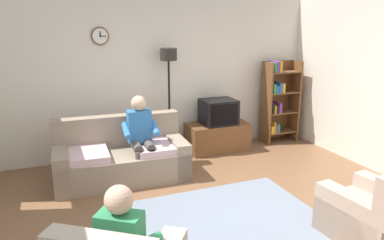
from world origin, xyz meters
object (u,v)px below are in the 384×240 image
couch (121,158)px  tv (218,112)px  bookshelf (278,100)px  armchair_near_bookshelf (374,215)px  tv_stand (217,137)px  floor_lamp (169,72)px  person_on_couch (141,134)px

couch → tv: (1.87, 0.59, 0.41)m
bookshelf → armchair_near_bookshelf: bookshelf is taller
tv_stand → floor_lamp: 1.49m
bookshelf → floor_lamp: (-2.18, 0.03, 0.64)m
bookshelf → floor_lamp: bearing=179.3°
tv_stand → person_on_couch: (-1.59, -0.72, 0.45)m
person_on_couch → floor_lamp: bearing=49.2°
floor_lamp → person_on_couch: size_ratio=1.49×
floor_lamp → couch: bearing=-144.4°
tv → floor_lamp: (-0.87, 0.12, 0.73)m
couch → bookshelf: bookshelf is taller
tv → armchair_near_bookshelf: 3.23m
tv_stand → tv: tv is taller
bookshelf → person_on_couch: size_ratio=1.27×
floor_lamp → person_on_couch: (-0.71, -0.82, -0.75)m
couch → floor_lamp: 1.67m
bookshelf → person_on_couch: (-2.89, -0.80, -0.11)m
couch → bookshelf: size_ratio=1.23×
tv_stand → floor_lamp: bearing=173.6°
couch → tv: tv is taller
bookshelf → armchair_near_bookshelf: 3.47m
floor_lamp → person_on_couch: bearing=-130.8°
couch → armchair_near_bookshelf: bearing=-50.1°
tv_stand → person_on_couch: bearing=-155.5°
tv → armchair_near_bookshelf: bearing=-84.6°
couch → floor_lamp: bearing=35.6°
couch → floor_lamp: (0.99, 0.71, 1.14)m
tv_stand → bookshelf: bookshelf is taller
bookshelf → person_on_couch: bookshelf is taller
tv_stand → armchair_near_bookshelf: bearing=-84.6°
tv → armchair_near_bookshelf: (0.30, -3.19, -0.43)m
bookshelf → tv: bearing=-175.7°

